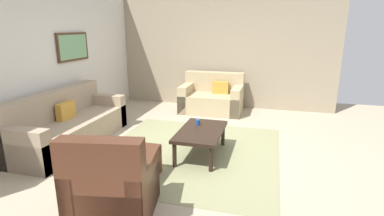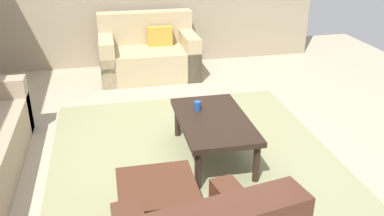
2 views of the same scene
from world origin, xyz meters
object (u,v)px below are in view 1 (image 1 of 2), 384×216
(ottoman, at_px, (134,164))
(framed_artwork, at_px, (73,47))
(couch_loveseat, at_px, (212,98))
(coffee_table, at_px, (201,133))
(armchair_leather, at_px, (112,191))
(couch_main, at_px, (66,126))
(cup, at_px, (198,122))

(ottoman, xyz_separation_m, framed_artwork, (1.76, 2.04, 1.34))
(couch_loveseat, relative_size, coffee_table, 1.25)
(armchair_leather, height_order, ottoman, armchair_leather)
(couch_loveseat, xyz_separation_m, framed_artwork, (-1.69, 2.37, 1.24))
(ottoman, relative_size, framed_artwork, 0.64)
(framed_artwork, bearing_deg, ottoman, -130.79)
(couch_main, height_order, cup, couch_main)
(couch_loveseat, bearing_deg, coffee_table, -172.42)
(couch_main, relative_size, cup, 26.28)
(cup, bearing_deg, ottoman, 154.43)
(ottoman, bearing_deg, coffee_table, -35.10)
(armchair_leather, xyz_separation_m, framed_artwork, (2.57, 2.20, 1.24))
(ottoman, height_order, cup, cup)
(couch_loveseat, height_order, ottoman, couch_loveseat)
(cup, relative_size, framed_artwork, 0.10)
(coffee_table, height_order, framed_artwork, framed_artwork)
(couch_main, xyz_separation_m, couch_loveseat, (2.61, -1.98, 0.00))
(ottoman, height_order, coffee_table, coffee_table)
(couch_loveseat, distance_m, cup, 2.30)
(ottoman, relative_size, coffee_table, 0.51)
(armchair_leather, relative_size, framed_artwork, 1.08)
(couch_loveseat, height_order, armchair_leather, armchair_leather)
(couch_main, xyz_separation_m, framed_artwork, (0.93, 0.39, 1.24))
(armchair_leather, distance_m, ottoman, 0.83)
(couch_main, distance_m, framed_artwork, 1.60)
(couch_main, xyz_separation_m, ottoman, (-0.83, -1.65, -0.10))
(ottoman, height_order, framed_artwork, framed_artwork)
(couch_loveseat, distance_m, ottoman, 3.47)
(armchair_leather, xyz_separation_m, ottoman, (0.81, 0.16, -0.11))
(cup, bearing_deg, armchair_leather, 168.56)
(coffee_table, bearing_deg, couch_main, 92.67)
(couch_loveseat, distance_m, framed_artwork, 3.16)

